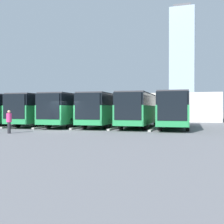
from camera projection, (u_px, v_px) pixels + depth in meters
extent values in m
plane|color=slate|center=(64.00, 131.00, 23.75)|extent=(600.00, 600.00, 0.00)
cube|color=#238447|center=(176.00, 115.00, 26.79)|extent=(2.93, 11.62, 1.71)
cube|color=black|center=(176.00, 100.00, 26.78)|extent=(2.89, 11.44, 1.05)
cube|color=black|center=(172.00, 106.00, 21.21)|extent=(2.23, 0.12, 2.25)
cube|color=#238447|center=(172.00, 124.00, 21.22)|extent=(2.41, 0.14, 0.40)
cube|color=#333338|center=(176.00, 94.00, 26.77)|extent=(2.81, 11.15, 0.12)
cylinder|color=black|center=(188.00, 125.00, 23.06)|extent=(0.33, 0.99, 0.98)
cylinder|color=black|center=(160.00, 125.00, 23.66)|extent=(0.33, 0.99, 0.98)
cylinder|color=black|center=(188.00, 122.00, 29.95)|extent=(0.33, 0.99, 0.98)
cylinder|color=black|center=(167.00, 121.00, 30.55)|extent=(0.33, 0.99, 0.98)
cube|color=#9E9E99|center=(155.00, 128.00, 25.68)|extent=(0.48, 7.04, 0.15)
cube|color=#238447|center=(140.00, 114.00, 28.03)|extent=(2.93, 11.62, 1.71)
cube|color=black|center=(140.00, 101.00, 28.01)|extent=(2.89, 11.44, 1.05)
cube|color=black|center=(128.00, 106.00, 22.45)|extent=(2.23, 0.12, 2.25)
cube|color=#238447|center=(128.00, 124.00, 22.46)|extent=(2.41, 0.14, 0.40)
cube|color=#333338|center=(140.00, 95.00, 28.01)|extent=(2.81, 11.15, 0.12)
cylinder|color=black|center=(146.00, 125.00, 24.29)|extent=(0.33, 0.99, 0.98)
cylinder|color=black|center=(121.00, 124.00, 24.89)|extent=(0.33, 0.99, 0.98)
cylinder|color=black|center=(155.00, 121.00, 31.19)|extent=(0.33, 0.99, 0.98)
cylinder|color=black|center=(136.00, 121.00, 31.78)|extent=(0.33, 0.99, 0.98)
cube|color=#9E9E99|center=(118.00, 127.00, 26.92)|extent=(0.48, 7.04, 0.15)
cube|color=#238447|center=(107.00, 114.00, 29.12)|extent=(2.93, 11.62, 1.71)
cube|color=black|center=(107.00, 101.00, 29.10)|extent=(2.89, 11.44, 1.05)
cube|color=black|center=(87.00, 106.00, 23.54)|extent=(2.23, 0.12, 2.25)
cube|color=#238447|center=(87.00, 123.00, 23.55)|extent=(2.41, 0.14, 0.40)
cube|color=#333338|center=(107.00, 95.00, 29.10)|extent=(2.81, 11.15, 0.12)
cylinder|color=black|center=(107.00, 124.00, 25.38)|extent=(0.33, 0.99, 0.98)
cylinder|color=black|center=(84.00, 123.00, 25.98)|extent=(0.33, 0.99, 0.98)
cylinder|color=black|center=(125.00, 121.00, 32.28)|extent=(0.33, 0.99, 0.98)
cylinder|color=black|center=(106.00, 120.00, 32.87)|extent=(0.33, 0.99, 0.98)
cube|color=#9E9E99|center=(85.00, 127.00, 28.01)|extent=(0.48, 7.04, 0.15)
cube|color=#238447|center=(74.00, 114.00, 29.77)|extent=(2.93, 11.62, 1.71)
cube|color=black|center=(74.00, 101.00, 29.76)|extent=(2.89, 11.44, 1.05)
cube|color=black|center=(48.00, 106.00, 24.19)|extent=(2.23, 0.12, 2.25)
cube|color=#238447|center=(48.00, 123.00, 24.20)|extent=(2.41, 0.14, 0.40)
cube|color=#333338|center=(74.00, 96.00, 29.75)|extent=(2.81, 11.15, 0.12)
cylinder|color=black|center=(70.00, 123.00, 26.04)|extent=(0.33, 0.99, 0.98)
cylinder|color=black|center=(48.00, 123.00, 26.63)|extent=(0.33, 0.99, 0.98)
cylinder|color=black|center=(95.00, 120.00, 32.93)|extent=(0.33, 0.99, 0.98)
cylinder|color=black|center=(77.00, 120.00, 33.53)|extent=(0.33, 0.99, 0.98)
cube|color=#9E9E99|center=(51.00, 126.00, 28.66)|extent=(0.48, 7.04, 0.15)
cube|color=#238447|center=(45.00, 114.00, 30.91)|extent=(2.93, 11.62, 1.71)
cube|color=black|center=(45.00, 101.00, 30.90)|extent=(2.89, 11.44, 1.05)
cube|color=black|center=(14.00, 106.00, 25.33)|extent=(2.23, 0.12, 2.25)
cube|color=#238447|center=(14.00, 122.00, 25.34)|extent=(2.41, 0.14, 0.40)
cube|color=#333338|center=(45.00, 96.00, 30.89)|extent=(2.81, 11.15, 0.12)
cylinder|color=black|center=(38.00, 123.00, 27.18)|extent=(0.33, 0.99, 0.98)
cylinder|color=black|center=(17.00, 123.00, 27.77)|extent=(0.33, 0.99, 0.98)
cylinder|color=black|center=(68.00, 120.00, 34.07)|extent=(0.33, 0.99, 0.98)
cylinder|color=black|center=(52.00, 120.00, 34.67)|extent=(0.33, 0.99, 0.98)
cube|color=#9E9E99|center=(22.00, 126.00, 29.80)|extent=(0.48, 7.04, 0.15)
cube|color=#238447|center=(15.00, 114.00, 31.42)|extent=(2.93, 11.62, 1.71)
cube|color=black|center=(15.00, 101.00, 31.41)|extent=(2.89, 11.44, 1.05)
cube|color=#333338|center=(15.00, 96.00, 31.40)|extent=(2.81, 11.15, 0.12)
cylinder|color=black|center=(3.00, 123.00, 27.69)|extent=(0.33, 0.99, 0.98)
cylinder|color=black|center=(40.00, 120.00, 34.58)|extent=(0.33, 0.99, 0.98)
cylinder|color=black|center=(25.00, 120.00, 35.18)|extent=(0.33, 0.99, 0.98)
cylinder|color=black|center=(9.00, 128.00, 21.09)|extent=(0.27, 0.27, 0.85)
cylinder|color=black|center=(9.00, 128.00, 21.27)|extent=(0.27, 0.27, 0.85)
cylinder|color=#D13375|center=(9.00, 118.00, 21.17)|extent=(0.55, 0.55, 0.67)
sphere|color=tan|center=(9.00, 112.00, 21.16)|extent=(0.23, 0.23, 0.23)
cube|color=beige|center=(132.00, 108.00, 47.46)|extent=(27.76, 12.69, 4.13)
cube|color=silver|center=(141.00, 98.00, 54.92)|extent=(27.76, 3.00, 0.24)
cylinder|color=slate|center=(193.00, 108.00, 53.07)|extent=(0.20, 0.20, 3.88)
cylinder|color=slate|center=(97.00, 108.00, 58.91)|extent=(0.20, 0.20, 3.88)
cube|color=#93A8B7|center=(182.00, 61.00, 194.04)|extent=(16.52, 16.52, 70.33)
cube|color=#4C4C51|center=(182.00, 8.00, 193.62)|extent=(11.57, 11.57, 2.40)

